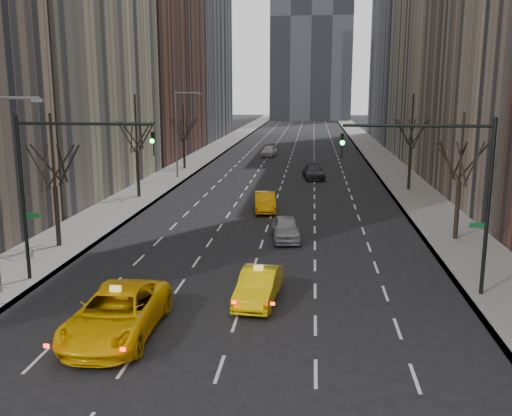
# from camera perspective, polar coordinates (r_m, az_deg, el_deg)

# --- Properties ---
(sidewalk_left) EXTENTS (4.50, 320.00, 0.15)m
(sidewalk_left) POSITION_cam_1_polar(r_m,az_deg,el_deg) (85.49, -4.66, 5.56)
(sidewalk_left) COLOR slate
(sidewalk_left) RESTS_ON ground
(sidewalk_right) EXTENTS (4.50, 320.00, 0.15)m
(sidewalk_right) POSITION_cam_1_polar(r_m,az_deg,el_deg) (84.63, 11.97, 5.28)
(sidewalk_right) COLOR slate
(sidewalk_right) RESTS_ON ground
(tree_lw_b) EXTENTS (3.36, 3.50, 7.82)m
(tree_lw_b) POSITION_cam_1_polar(r_m,az_deg,el_deg) (35.43, -19.46, 2.04)
(tree_lw_b) COLOR black
(tree_lw_b) RESTS_ON ground
(tree_lw_c) EXTENTS (3.36, 3.50, 8.74)m
(tree_lw_c) POSITION_cam_1_polar(r_m,az_deg,el_deg) (50.20, -11.80, 5.52)
(tree_lw_c) COLOR black
(tree_lw_c) RESTS_ON ground
(tree_lw_d) EXTENTS (3.36, 3.50, 7.36)m
(tree_lw_d) POSITION_cam_1_polar(r_m,az_deg,el_deg) (67.55, -7.23, 6.83)
(tree_lw_d) COLOR black
(tree_lw_d) RESTS_ON ground
(tree_rw_b) EXTENTS (3.36, 3.50, 7.82)m
(tree_rw_b) POSITION_cam_1_polar(r_m,az_deg,el_deg) (37.16, 19.65, 2.45)
(tree_rw_b) COLOR black
(tree_rw_b) RESTS_ON ground
(tree_rw_c) EXTENTS (3.36, 3.50, 8.74)m
(tree_rw_c) POSITION_cam_1_polar(r_m,az_deg,el_deg) (54.62, 15.22, 5.85)
(tree_rw_c) COLOR black
(tree_rw_c) RESTS_ON ground
(traffic_mast_left) EXTENTS (6.69, 0.39, 8.00)m
(traffic_mast_left) POSITION_cam_1_polar(r_m,az_deg,el_deg) (28.58, -19.47, 3.43)
(traffic_mast_left) COLOR black
(traffic_mast_left) RESTS_ON ground
(traffic_mast_right) EXTENTS (6.69, 0.39, 8.00)m
(traffic_mast_right) POSITION_cam_1_polar(r_m,az_deg,el_deg) (26.61, 18.92, 2.89)
(traffic_mast_right) COLOR black
(traffic_mast_right) RESTS_ON ground
(streetlight_far) EXTENTS (2.83, 0.22, 9.00)m
(streetlight_far) POSITION_cam_1_polar(r_m,az_deg,el_deg) (60.34, -7.67, 8.19)
(streetlight_far) COLOR slate
(streetlight_far) RESTS_ON ground
(taxi_suv) EXTENTS (2.98, 6.44, 1.79)m
(taxi_suv) POSITION_cam_1_polar(r_m,az_deg,el_deg) (22.84, -13.75, -10.20)
(taxi_suv) COLOR #FFC005
(taxi_suv) RESTS_ON ground
(taxi_sedan) EXTENTS (1.94, 4.60, 1.48)m
(taxi_sedan) POSITION_cam_1_polar(r_m,az_deg,el_deg) (25.55, 0.25, -7.82)
(taxi_sedan) COLOR yellow
(taxi_sedan) RESTS_ON ground
(silver_sedan_ahead) EXTENTS (2.19, 4.46, 1.46)m
(silver_sedan_ahead) POSITION_cam_1_polar(r_m,az_deg,el_deg) (35.91, 3.01, -2.04)
(silver_sedan_ahead) COLOR #929499
(silver_sedan_ahead) RESTS_ON ground
(far_taxi) EXTENTS (2.05, 4.60, 1.47)m
(far_taxi) POSITION_cam_1_polar(r_m,az_deg,el_deg) (44.20, 0.91, 0.61)
(far_taxi) COLOR orange
(far_taxi) RESTS_ON ground
(far_suv_grey) EXTENTS (2.65, 5.23, 1.46)m
(far_suv_grey) POSITION_cam_1_polar(r_m,az_deg,el_deg) (60.74, 5.77, 3.62)
(far_suv_grey) COLOR #2D2D32
(far_suv_grey) RESTS_ON ground
(far_car_white) EXTENTS (2.24, 4.63, 1.52)m
(far_car_white) POSITION_cam_1_polar(r_m,az_deg,el_deg) (80.58, 1.29, 5.71)
(far_car_white) COLOR silver
(far_car_white) RESTS_ON ground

